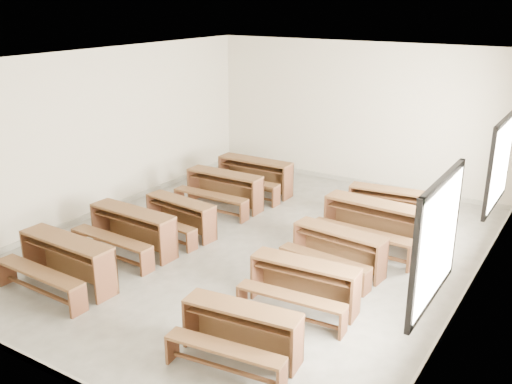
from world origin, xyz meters
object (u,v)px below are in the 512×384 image
Objects in this scene: desk_set_2 at (179,214)px; desk_set_3 at (223,188)px; desk_set_4 at (254,174)px; desk_set_1 at (131,228)px; desk_set_7 at (338,248)px; desk_set_5 at (240,329)px; desk_set_8 at (374,221)px; desk_set_0 at (65,259)px; desk_set_6 at (303,282)px; desk_set_9 at (387,203)px.

desk_set_3 reaches higher than desk_set_2.
desk_set_2 is 0.89× the size of desk_set_4.
desk_set_1 is 1.07× the size of desk_set_7.
desk_set_5 is 2.71m from desk_set_7.
desk_set_2 is at bearing -171.44° from desk_set_7.
desk_set_1 is 3.45m from desk_set_7.
desk_set_1 is at bearing -142.27° from desk_set_8.
desk_set_6 is (3.28, 1.31, -0.04)m from desk_set_0.
desk_set_2 is at bearing -145.86° from desk_set_9.
desk_set_0 reaches higher than desk_set_1.
desk_set_8 reaches higher than desk_set_0.
desk_set_0 is 2.43m from desk_set_2.
desk_set_7 is (-0.07, 1.30, -0.00)m from desk_set_6.
desk_set_0 is at bearing -128.89° from desk_set_9.
desk_set_2 is at bearing -86.29° from desk_set_3.
desk_set_7 is (3.23, 1.20, -0.04)m from desk_set_1.
desk_set_1 is at bearing -92.40° from desk_set_3.
desk_set_0 is 3.98m from desk_set_3.
desk_set_6 is (3.18, -3.76, -0.04)m from desk_set_4.
desk_set_6 reaches higher than desk_set_2.
desk_set_4 is 1.08× the size of desk_set_6.
desk_set_3 is 5.15m from desk_set_5.
desk_set_1 is (-0.02, 1.40, -0.01)m from desk_set_0.
desk_set_4 is 1.09× the size of desk_set_7.
desk_set_3 reaches higher than desk_set_7.
desk_set_6 is at bearing 23.37° from desk_set_0.
desk_set_9 reaches higher than desk_set_5.
desk_set_2 is 0.83× the size of desk_set_8.
desk_set_4 is (0.12, 3.66, 0.01)m from desk_set_1.
desk_set_4 is at bearing 113.90° from desk_set_5.
desk_set_7 is (3.04, 0.18, 0.01)m from desk_set_2.
desk_set_3 is 3.26m from desk_set_9.
desk_set_7 is 1.18m from desk_set_8.
desk_set_1 is 1.04m from desk_set_2.
desk_set_5 is (3.18, -0.10, -0.05)m from desk_set_0.
desk_set_9 is (3.18, 3.59, -0.05)m from desk_set_1.
desk_set_8 reaches higher than desk_set_7.
desk_set_4 reaches higher than desk_set_9.
desk_set_8 reaches higher than desk_set_1.
desk_set_6 is at bearing -81.65° from desk_set_7.
desk_set_8 is 1.18× the size of desk_set_9.
desk_set_8 is (0.15, 1.17, 0.07)m from desk_set_7.
desk_set_1 is 0.91× the size of desk_set_8.
desk_set_4 reaches higher than desk_set_0.
desk_set_7 is 0.86× the size of desk_set_8.
desk_set_2 is 0.98× the size of desk_set_9.
desk_set_9 is (-0.13, 3.68, -0.01)m from desk_set_6.
desk_set_6 is 3.68m from desk_set_9.
desk_set_2 is at bearing -89.20° from desk_set_4.
desk_set_5 is 5.09m from desk_set_9.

